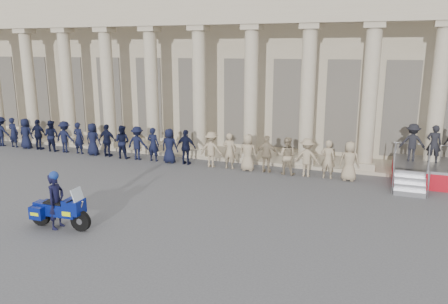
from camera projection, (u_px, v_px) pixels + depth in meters
ground at (138, 217)px, 13.98m from camera, size 90.00×90.00×0.00m
building at (263, 61)px, 26.37m from camera, size 40.00×12.50×9.00m
officer_rank at (130, 142)px, 21.12m from camera, size 21.07×0.61×1.62m
reviewing_stand at (440, 154)px, 17.30m from camera, size 3.73×3.70×2.29m
motorcycle at (60, 210)px, 12.96m from camera, size 2.05×0.85×1.32m
rider at (56, 200)px, 12.92m from camera, size 0.43×0.63×1.77m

